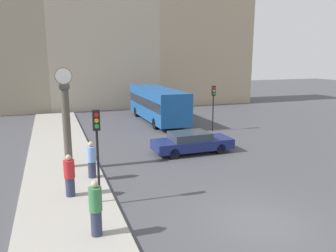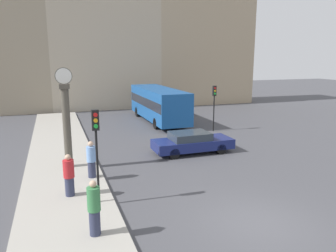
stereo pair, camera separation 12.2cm
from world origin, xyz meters
The scene contains 11 objects.
ground_plane centered at (0.00, 0.00, 0.00)m, with size 120.00×120.00×0.00m, color #47474C.
sidewalk_corner centered at (-6.20, 11.54, 0.08)m, with size 3.56×27.07×0.16m, color #A39E93.
building_row centered at (-0.23, 28.54, 7.41)m, with size 33.89×5.00×17.13m.
sedan_car centered at (1.21, 8.56, 0.65)m, with size 4.73×1.82×1.26m.
bus_distant centered at (2.30, 18.50, 1.66)m, with size 2.59×9.64×2.91m.
traffic_light_near centered at (-5.01, 3.22, 2.73)m, with size 0.26×0.24×3.59m.
traffic_light_far centered at (5.11, 13.37, 2.51)m, with size 0.26×0.24×3.49m.
street_clock centered at (-5.86, 7.92, 2.53)m, with size 0.81×0.49×4.97m.
pedestrian_red_top centered at (-6.02, 4.20, 1.00)m, with size 0.43×0.43×1.72m.
pedestrian_blue_stripe centered at (-4.94, 5.99, 1.00)m, with size 0.42×0.42×1.72m.
pedestrian_green_hoodie centered at (-5.44, 0.85, 1.05)m, with size 0.41×0.41×1.80m.
Camera 2 is at (-6.40, -8.72, 5.62)m, focal length 35.00 mm.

